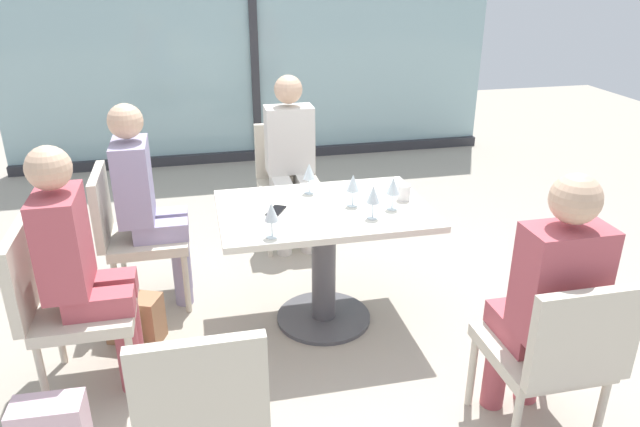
{
  "coord_description": "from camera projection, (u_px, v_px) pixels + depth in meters",
  "views": [
    {
      "loc": [
        -0.68,
        -2.96,
        2.0
      ],
      "look_at": [
        0.0,
        0.1,
        0.65
      ],
      "focal_mm": 33.34,
      "sensor_mm": 36.0,
      "label": 1
    }
  ],
  "objects": [
    {
      "name": "ground_plane",
      "position": [
        324.0,
        319.0,
        3.58
      ],
      "size": [
        12.0,
        12.0,
        0.0
      ],
      "primitive_type": "plane",
      "color": "#A89E8E"
    },
    {
      "name": "window_wall_backdrop",
      "position": [
        254.0,
        43.0,
        5.97
      ],
      "size": [
        5.0,
        0.1,
        2.7
      ],
      "color": "#94B7BC",
      "rests_on": "ground_plane"
    },
    {
      "name": "dining_table_main",
      "position": [
        324.0,
        241.0,
        3.38
      ],
      "size": [
        1.17,
        0.79,
        0.73
      ],
      "color": "silver",
      "rests_on": "ground_plane"
    },
    {
      "name": "chair_side_end",
      "position": [
        63.0,
        300.0,
        2.84
      ],
      "size": [
        0.5,
        0.46,
        0.87
      ],
      "color": "beige",
      "rests_on": "ground_plane"
    },
    {
      "name": "chair_front_right",
      "position": [
        556.0,
        350.0,
        2.48
      ],
      "size": [
        0.46,
        0.5,
        0.87
      ],
      "color": "beige",
      "rests_on": "ground_plane"
    },
    {
      "name": "chair_far_left",
      "position": [
        131.0,
        229.0,
        3.58
      ],
      "size": [
        0.5,
        0.46,
        0.87
      ],
      "color": "beige",
      "rests_on": "ground_plane"
    },
    {
      "name": "chair_near_window",
      "position": [
        289.0,
        177.0,
        4.44
      ],
      "size": [
        0.46,
        0.51,
        0.87
      ],
      "color": "beige",
      "rests_on": "ground_plane"
    },
    {
      "name": "chair_front_left",
      "position": [
        202.0,
        402.0,
        2.19
      ],
      "size": [
        0.46,
        0.5,
        0.87
      ],
      "color": "beige",
      "rests_on": "ground_plane"
    },
    {
      "name": "person_side_end",
      "position": [
        80.0,
        260.0,
        2.78
      ],
      "size": [
        0.39,
        0.34,
        1.26
      ],
      "color": "#B24C56",
      "rests_on": "ground_plane"
    },
    {
      "name": "person_front_right",
      "position": [
        548.0,
        295.0,
        2.5
      ],
      "size": [
        0.34,
        0.39,
        1.26
      ],
      "color": "#B24C56",
      "rests_on": "ground_plane"
    },
    {
      "name": "person_far_left",
      "position": [
        146.0,
        196.0,
        3.52
      ],
      "size": [
        0.39,
        0.34,
        1.26
      ],
      "color": "#9E93B7",
      "rests_on": "ground_plane"
    },
    {
      "name": "person_near_window",
      "position": [
        291.0,
        155.0,
        4.26
      ],
      "size": [
        0.34,
        0.39,
        1.26
      ],
      "color": "silver",
      "rests_on": "ground_plane"
    },
    {
      "name": "wine_glass_0",
      "position": [
        353.0,
        184.0,
        3.26
      ],
      "size": [
        0.07,
        0.07,
        0.18
      ],
      "color": "silver",
      "rests_on": "dining_table_main"
    },
    {
      "name": "wine_glass_1",
      "position": [
        393.0,
        187.0,
        3.22
      ],
      "size": [
        0.07,
        0.07,
        0.18
      ],
      "color": "silver",
      "rests_on": "dining_table_main"
    },
    {
      "name": "wine_glass_2",
      "position": [
        309.0,
        172.0,
        3.44
      ],
      "size": [
        0.07,
        0.07,
        0.18
      ],
      "color": "silver",
      "rests_on": "dining_table_main"
    },
    {
      "name": "wine_glass_3",
      "position": [
        373.0,
        195.0,
        3.1
      ],
      "size": [
        0.07,
        0.07,
        0.18
      ],
      "color": "silver",
      "rests_on": "dining_table_main"
    },
    {
      "name": "wine_glass_4",
      "position": [
        271.0,
        213.0,
        2.89
      ],
      "size": [
        0.07,
        0.07,
        0.18
      ],
      "color": "silver",
      "rests_on": "dining_table_main"
    },
    {
      "name": "coffee_cup",
      "position": [
        404.0,
        192.0,
        3.38
      ],
      "size": [
        0.08,
        0.08,
        0.09
      ],
      "primitive_type": "cylinder",
      "color": "white",
      "rests_on": "dining_table_main"
    },
    {
      "name": "cell_phone_on_table",
      "position": [
        276.0,
        211.0,
        3.24
      ],
      "size": [
        0.13,
        0.16,
        0.01
      ],
      "primitive_type": "cube",
      "rotation": [
        0.0,
        0.0,
        -0.51
      ],
      "color": "black",
      "rests_on": "dining_table_main"
    },
    {
      "name": "handbag_2",
      "position": [
        135.0,
        318.0,
        3.34
      ],
      "size": [
        0.34,
        0.26,
        0.28
      ],
      "primitive_type": "cube",
      "rotation": [
        0.0,
        0.0,
        -0.39
      ],
      "color": "#A3704C",
      "rests_on": "ground_plane"
    }
  ]
}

